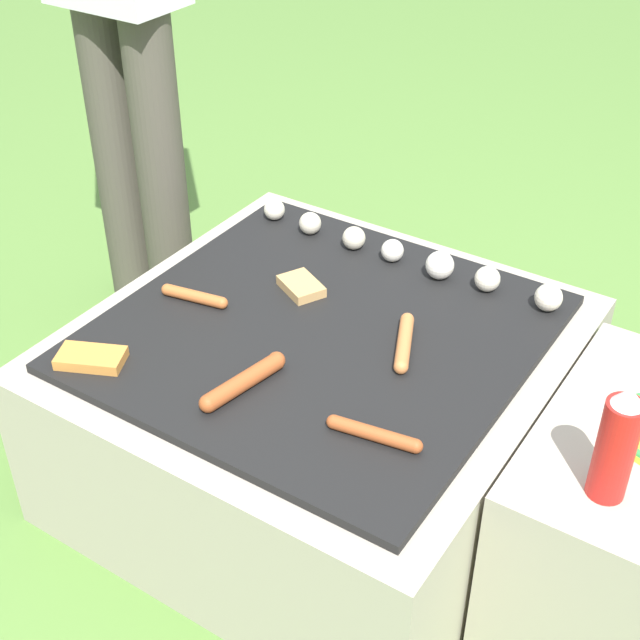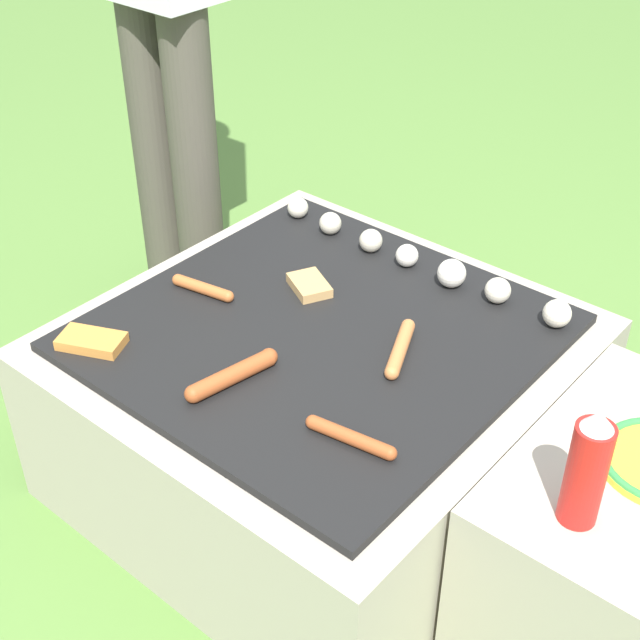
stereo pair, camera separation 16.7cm
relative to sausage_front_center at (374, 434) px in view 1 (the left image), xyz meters
The scene contains 10 objects.
ground_plane 0.51m from the sausage_front_center, 138.95° to the left, with size 14.00×14.00×0.00m, color #567F38.
grill 0.38m from the sausage_front_center, 138.95° to the left, with size 0.87×0.87×0.39m.
sausage_front_right 0.52m from the sausage_front_center, 163.12° to the left, with size 0.14×0.05×0.02m.
sausage_front_center is the anchor object (origin of this frame).
sausage_mid_left 0.25m from the sausage_front_center, 107.69° to the left, with size 0.09×0.16×0.03m.
sausage_front_left 0.25m from the sausage_front_center, behind, with size 0.06×0.19×0.03m.
bread_slice_right 0.45m from the sausage_front_center, 139.00° to the left, with size 0.11×0.10×0.02m.
bread_slice_left 0.54m from the sausage_front_center, 168.94° to the right, with size 0.14×0.11×0.02m.
mushroom_row 0.54m from the sausage_front_center, 112.72° to the left, with size 0.71×0.07×0.06m.
condiment_bottle 0.37m from the sausage_front_center, 14.31° to the left, with size 0.06×0.06×0.20m.
Camera 1 is at (0.75, -1.14, 1.37)m, focal length 50.00 mm.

